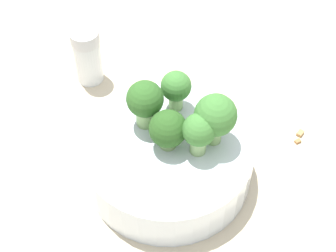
# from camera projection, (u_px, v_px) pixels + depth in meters

# --- Properties ---
(ground_plane) EXTENTS (3.00, 3.00, 0.00)m
(ground_plane) POSITION_uv_depth(u_px,v_px,m) (168.00, 173.00, 0.60)
(ground_plane) COLOR beige
(bowl) EXTENTS (0.18, 0.18, 0.05)m
(bowl) POSITION_uv_depth(u_px,v_px,m) (168.00, 160.00, 0.58)
(bowl) COLOR silver
(bowl) RESTS_ON ground_plane
(broccoli_floret_0) EXTENTS (0.04, 0.04, 0.05)m
(broccoli_floret_0) POSITION_uv_depth(u_px,v_px,m) (168.00, 134.00, 0.54)
(broccoli_floret_0) COLOR #7A9E5B
(broccoli_floret_0) RESTS_ON bowl
(broccoli_floret_1) EXTENTS (0.03, 0.03, 0.05)m
(broccoli_floret_1) POSITION_uv_depth(u_px,v_px,m) (199.00, 132.00, 0.54)
(broccoli_floret_1) COLOR #8EB770
(broccoli_floret_1) RESTS_ON bowl
(broccoli_floret_2) EXTENTS (0.04, 0.04, 0.06)m
(broccoli_floret_2) POSITION_uv_depth(u_px,v_px,m) (215.00, 117.00, 0.54)
(broccoli_floret_2) COLOR #84AD66
(broccoli_floret_2) RESTS_ON bowl
(broccoli_floret_3) EXTENTS (0.03, 0.03, 0.05)m
(broccoli_floret_3) POSITION_uv_depth(u_px,v_px,m) (176.00, 88.00, 0.57)
(broccoli_floret_3) COLOR #8EB770
(broccoli_floret_3) RESTS_ON bowl
(broccoli_floret_4) EXTENTS (0.04, 0.04, 0.06)m
(broccoli_floret_4) POSITION_uv_depth(u_px,v_px,m) (146.00, 101.00, 0.56)
(broccoli_floret_4) COLOR #84AD66
(broccoli_floret_4) RESTS_ON bowl
(pepper_shaker) EXTENTS (0.03, 0.03, 0.08)m
(pepper_shaker) POSITION_uv_depth(u_px,v_px,m) (87.00, 55.00, 0.67)
(pepper_shaker) COLOR silver
(pepper_shaker) RESTS_ON ground_plane
(almond_crumb_1) EXTENTS (0.01, 0.01, 0.01)m
(almond_crumb_1) POSITION_uv_depth(u_px,v_px,m) (301.00, 132.00, 0.63)
(almond_crumb_1) COLOR #AD7F4C
(almond_crumb_1) RESTS_ON ground_plane
(almond_crumb_2) EXTENTS (0.01, 0.01, 0.01)m
(almond_crumb_2) POSITION_uv_depth(u_px,v_px,m) (298.00, 140.00, 0.63)
(almond_crumb_2) COLOR olive
(almond_crumb_2) RESTS_ON ground_plane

